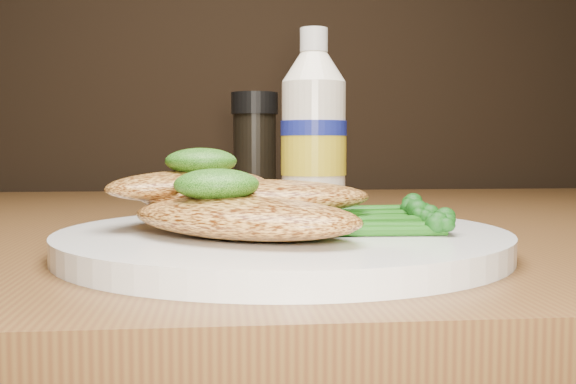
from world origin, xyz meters
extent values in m
cylinder|color=white|center=(-0.02, 0.83, 0.76)|extent=(0.30, 0.30, 0.02)
ellipsoid|color=gold|center=(-0.05, 0.79, 0.78)|extent=(0.18, 0.16, 0.03)
ellipsoid|color=gold|center=(-0.04, 0.85, 0.79)|extent=(0.16, 0.09, 0.02)
ellipsoid|color=gold|center=(-0.08, 0.87, 0.79)|extent=(0.15, 0.15, 0.02)
ellipsoid|color=black|center=(-0.06, 0.80, 0.80)|extent=(0.06, 0.05, 0.02)
ellipsoid|color=black|center=(-0.07, 0.86, 0.81)|extent=(0.06, 0.06, 0.02)
camera|label=1|loc=(-0.06, 0.38, 0.82)|focal=42.56mm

